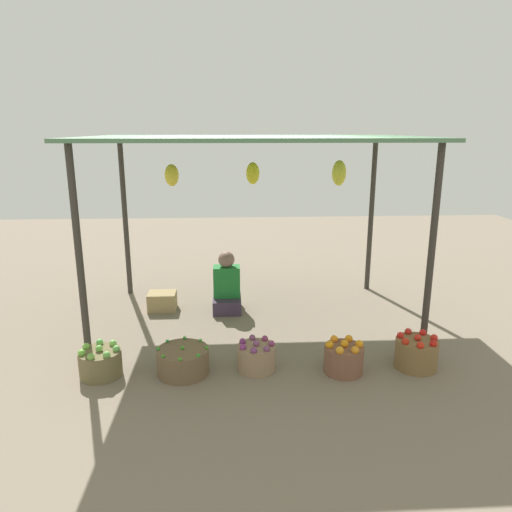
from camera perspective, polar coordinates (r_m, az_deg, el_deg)
name	(u,v)px	position (r m, az deg, el deg)	size (l,w,h in m)	color
ground_plane	(254,318)	(6.02, -0.29, -7.41)	(14.00, 14.00, 0.00)	#7B6D5C
market_stall_structure	(254,150)	(5.58, -0.24, 12.55)	(3.76, 2.40, 2.21)	#38332D
vendor_person	(227,288)	(6.20, -3.50, -3.82)	(0.36, 0.44, 0.78)	#3D2F44
basket_green_apples	(100,362)	(4.90, -18.06, -11.98)	(0.40, 0.40, 0.31)	brown
basket_green_chilies	(183,361)	(4.76, -8.71, -12.28)	(0.50, 0.50, 0.28)	brown
basket_purple_onions	(256,357)	(4.77, 0.04, -11.93)	(0.37, 0.37, 0.31)	#97785B
basket_oranges	(344,358)	(4.80, 10.42, -11.88)	(0.38, 0.38, 0.33)	brown
basket_red_tomatoes	(416,353)	(5.06, 18.58, -10.89)	(0.41, 0.41, 0.35)	brown
wooden_crate_near_vendor	(162,301)	(6.37, -11.11, -5.30)	(0.36, 0.29, 0.23)	#9F8758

